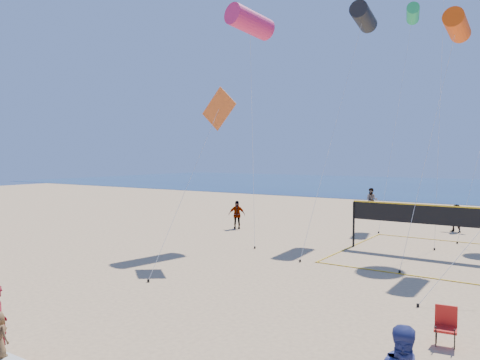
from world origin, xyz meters
The scene contains 10 objects.
far_person_0 centered at (-9.65, 15.27, 0.83)m, with size 0.98×0.41×1.67m, color gray.
far_person_1 centered at (1.46, 21.13, 0.79)m, with size 1.46×0.46×1.57m, color gray.
far_person_3 centered at (-5.54, 27.93, 0.92)m, with size 0.89×0.70×1.84m, color gray.
camp_chair centered at (3.81, 3.64, 0.50)m, with size 0.53×0.65×0.99m.
volleyball_net centered at (2.11, 13.67, 1.50)m, with size 8.44×8.29×2.22m.
kite_0 centered at (-7.69, 13.59, 11.40)m, with size 2.97×4.38×12.17m.
kite_1 centered at (-3.20, 18.48, 12.14)m, with size 1.19×10.38×12.82m.
kite_2 centered at (2.25, 14.54, 9.95)m, with size 1.52×5.84×10.53m.
kite_3 centered at (-6.21, 8.54, 6.11)m, with size 1.89×5.13×7.28m.
kite_8 centered at (-2.22, 25.79, 13.98)m, with size 1.27×8.66×14.55m.
Camera 1 is at (5.61, -7.72, 4.34)m, focal length 35.00 mm.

